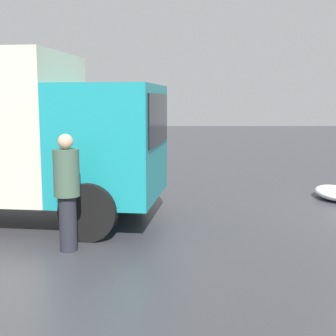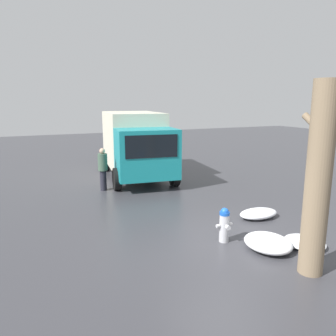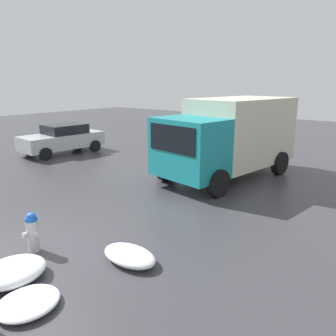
{
  "view_description": "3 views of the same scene",
  "coord_description": "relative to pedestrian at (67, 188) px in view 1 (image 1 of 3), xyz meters",
  "views": [
    {
      "loc": [
        4.7,
        8.08,
        2.16
      ],
      "look_at": [
        4.63,
        -0.53,
        0.89
      ],
      "focal_mm": 50.0,
      "sensor_mm": 36.0,
      "label": 1
    },
    {
      "loc": [
        -6.44,
        4.53,
        3.48
      ],
      "look_at": [
        3.23,
        0.06,
        1.3
      ],
      "focal_mm": 35.0,
      "sensor_mm": 36.0,
      "label": 2
    },
    {
      "loc": [
        -3.17,
        -6.31,
        3.56
      ],
      "look_at": [
        4.4,
        -0.18,
        0.99
      ],
      "focal_mm": 35.0,
      "sensor_mm": 36.0,
      "label": 3
    }
  ],
  "objects": [
    {
      "name": "pedestrian",
      "position": [
        0.0,
        0.0,
        0.0
      ],
      "size": [
        0.37,
        0.37,
        1.69
      ],
      "rotation": [
        0.0,
        0.0,
        2.71
      ],
      "color": "#23232D",
      "rests_on": "ground_plane"
    },
    {
      "name": "snow_pile_by_tree",
      "position": [
        -5.09,
        -3.5,
        -0.78
      ],
      "size": [
        0.75,
        1.27,
        0.28
      ],
      "color": "white",
      "rests_on": "ground_plane"
    }
  ]
}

